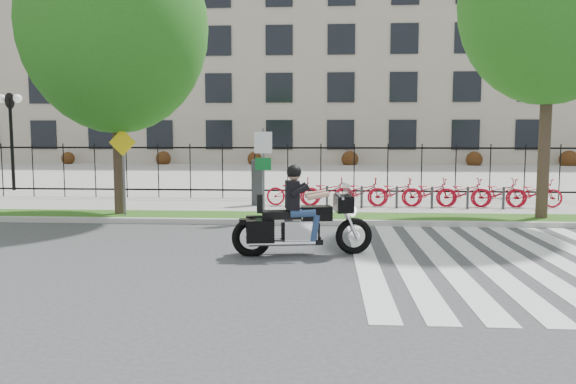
{
  "coord_description": "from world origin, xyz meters",
  "views": [
    {
      "loc": [
        1.42,
        -11.11,
        2.45
      ],
      "look_at": [
        0.44,
        3.0,
        1.02
      ],
      "focal_mm": 35.0,
      "sensor_mm": 36.0,
      "label": 1
    }
  ],
  "objects": [
    {
      "name": "motorcycle_rider",
      "position": [
        0.92,
        0.23,
        0.74
      ],
      "size": [
        2.89,
        1.05,
        2.24
      ],
      "color": "black",
      "rests_on": "ground"
    },
    {
      "name": "sign_pole_warning",
      "position": [
        -4.4,
        4.58,
        1.74
      ],
      "size": [
        0.78,
        0.09,
        2.49
      ],
      "color": "#59595B",
      "rests_on": "grass_verge"
    },
    {
      "name": "grass_verge",
      "position": [
        0.0,
        4.95,
        0.07
      ],
      "size": [
        60.0,
        1.5,
        0.15
      ],
      "primitive_type": "cube",
      "color": "#235014",
      "rests_on": "ground"
    },
    {
      "name": "curb",
      "position": [
        0.0,
        4.1,
        0.07
      ],
      "size": [
        60.0,
        0.2,
        0.15
      ],
      "primitive_type": "cube",
      "color": "#ADACA3",
      "rests_on": "ground"
    },
    {
      "name": "office_building",
      "position": [
        0.0,
        44.92,
        9.97
      ],
      "size": [
        60.0,
        21.9,
        20.15
      ],
      "color": "#A69986",
      "rests_on": "ground"
    },
    {
      "name": "sign_pole_regulatory",
      "position": [
        -0.37,
        4.58,
        1.74
      ],
      "size": [
        0.5,
        0.09,
        2.5
      ],
      "color": "#59595B",
      "rests_on": "grass_verge"
    },
    {
      "name": "sidewalk",
      "position": [
        0.0,
        7.45,
        0.07
      ],
      "size": [
        60.0,
        3.5,
        0.15
      ],
      "primitive_type": "cube",
      "color": "#9C9992",
      "rests_on": "ground"
    },
    {
      "name": "bike_share_station",
      "position": [
        4.1,
        7.2,
        0.62
      ],
      "size": [
        9.96,
        0.85,
        1.5
      ],
      "color": "#2D2D33",
      "rests_on": "sidewalk"
    },
    {
      "name": "plaza",
      "position": [
        0.0,
        25.0,
        0.05
      ],
      "size": [
        80.0,
        34.0,
        0.1
      ],
      "primitive_type": "cube",
      "color": "#9C9992",
      "rests_on": "ground"
    },
    {
      "name": "lamp_post_left",
      "position": [
        -12.0,
        12.0,
        3.21
      ],
      "size": [
        1.06,
        0.7,
        4.25
      ],
      "color": "black",
      "rests_on": "ground"
    },
    {
      "name": "crosswalk_stripes",
      "position": [
        4.83,
        0.0,
        0.01
      ],
      "size": [
        5.7,
        8.0,
        0.01
      ],
      "primitive_type": null,
      "color": "silver",
      "rests_on": "ground"
    },
    {
      "name": "street_tree_1",
      "position": [
        -4.67,
        4.95,
        5.56
      ],
      "size": [
        5.33,
        5.33,
        8.48
      ],
      "color": "#32231B",
      "rests_on": "grass_verge"
    },
    {
      "name": "lamp_post_right",
      "position": [
        10.0,
        12.0,
        3.21
      ],
      "size": [
        1.06,
        0.7,
        4.25
      ],
      "color": "black",
      "rests_on": "ground"
    },
    {
      "name": "street_tree_2",
      "position": [
        7.44,
        4.95,
        6.08
      ],
      "size": [
        4.9,
        4.9,
        8.76
      ],
      "color": "#32231B",
      "rests_on": "grass_verge"
    },
    {
      "name": "ground",
      "position": [
        0.0,
        0.0,
        0.0
      ],
      "size": [
        120.0,
        120.0,
        0.0
      ],
      "primitive_type": "plane",
      "color": "#38383B",
      "rests_on": "ground"
    },
    {
      "name": "iron_fence",
      "position": [
        0.0,
        9.2,
        1.15
      ],
      "size": [
        30.0,
        0.06,
        2.0
      ],
      "primitive_type": null,
      "color": "black",
      "rests_on": "sidewalk"
    }
  ]
}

